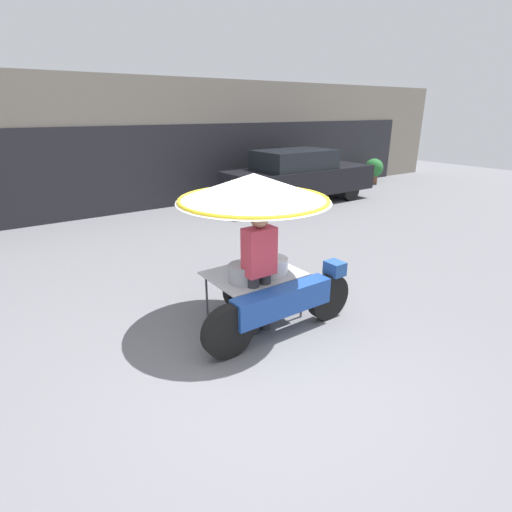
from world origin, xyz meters
name	(u,v)px	position (x,y,z in m)	size (l,w,h in m)	color
ground_plane	(266,366)	(0.00, 0.00, 0.00)	(36.00, 36.00, 0.00)	slate
shopfront_building	(69,146)	(0.00, 8.68, 1.71)	(28.00, 2.06, 3.44)	gray
vendor_motorcycle_cart	(257,211)	(0.55, 0.93, 1.46)	(2.15, 1.89, 1.91)	black
vendor_person	(259,267)	(0.38, 0.66, 0.86)	(0.38, 0.22, 1.55)	#2D2D33
parked_car	(299,176)	(5.63, 6.01, 0.78)	(4.62, 1.65, 1.54)	black
potted_plant	(374,169)	(10.11, 6.90, 0.53)	(0.68, 0.68, 0.91)	brown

